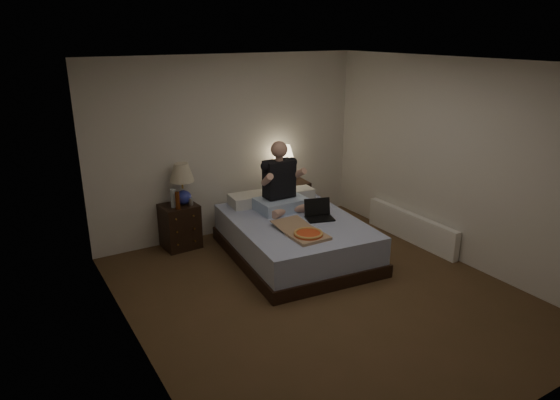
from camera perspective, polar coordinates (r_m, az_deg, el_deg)
floor at (r=5.67m, az=4.78°, el=-10.71°), size 4.00×4.50×0.00m
ceiling at (r=4.94m, az=5.59°, el=15.38°), size 4.00×4.50×0.00m
wall_back at (r=7.05m, az=-5.71°, el=6.13°), size 4.00×0.00×2.50m
wall_front at (r=3.74m, az=26.06°, el=-7.62°), size 4.00×0.00×2.50m
wall_left at (r=4.36m, az=-16.66°, el=-2.71°), size 0.00×4.50×2.50m
wall_right at (r=6.52m, az=19.57°, el=4.08°), size 0.00×4.50×2.50m
bed at (r=6.45m, az=1.72°, el=-4.37°), size 1.70×2.15×0.50m
nightstand_left at (r=6.83m, az=-11.36°, el=-2.93°), size 0.48×0.44×0.60m
nightstand_right at (r=7.53m, az=1.07°, el=-0.24°), size 0.54×0.50×0.65m
lamp_left at (r=6.67m, az=-11.10°, el=1.80°), size 0.33×0.33×0.56m
lamp_right at (r=7.30m, az=0.44°, el=4.13°), size 0.35×0.35×0.56m
water_bottle at (r=6.62m, az=-12.11°, el=0.21°), size 0.07×0.07×0.25m
soda_can at (r=6.68m, az=-10.17°, el=-0.17°), size 0.07×0.07×0.10m
beer_bottle_left at (r=6.55m, az=-11.62°, el=-0.06°), size 0.06×0.06×0.23m
beer_bottle_right at (r=7.24m, az=0.14°, el=2.64°), size 0.06×0.06×0.23m
person at (r=6.56m, az=0.12°, el=2.70°), size 0.66×0.52×0.93m
laptop at (r=6.35m, az=4.60°, el=-1.20°), size 0.41×0.37×0.24m
pizza_box at (r=5.82m, az=3.26°, el=-3.95°), size 0.41×0.76×0.08m
radiator at (r=7.15m, az=14.72°, el=-3.04°), size 0.10×1.60×0.40m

